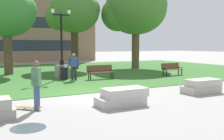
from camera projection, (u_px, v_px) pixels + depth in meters
ground_plane at (85, 94)px, 12.01m from camera, size 140.00×140.00×0.00m
grass_lawn at (38, 73)px, 20.82m from camera, size 40.00×20.00×0.02m
concrete_block_left at (122, 97)px, 9.78m from camera, size 1.91×0.90×0.64m
concrete_block_right at (202, 86)px, 12.32m from camera, size 1.85×0.90×0.64m
person_skateboarder at (36, 82)px, 9.03m from camera, size 0.48×0.56×1.71m
skateboard at (29, 107)px, 9.11m from camera, size 0.86×0.86×0.14m
puddle at (28, 128)px, 7.10m from camera, size 0.96×0.96×0.01m
park_bench_near_left at (172, 68)px, 19.26m from camera, size 1.85×0.72×0.90m
park_bench_near_right at (100, 71)px, 17.24m from camera, size 1.82×0.59×0.90m
lamp_post_right at (62, 64)px, 17.62m from camera, size 1.32×0.80×4.71m
tree_far_left at (6, 13)px, 19.49m from camera, size 4.49×4.27×6.47m
tree_near_left at (74, 13)px, 24.13m from camera, size 4.86×4.63×7.27m
tree_far_right at (135, 9)px, 25.55m from camera, size 6.31×6.01×8.35m
trash_bin at (64, 72)px, 16.94m from camera, size 0.49×0.49×0.96m
person_bystander_near_lawn at (74, 65)px, 16.49m from camera, size 0.72×0.36×1.71m
building_facade_distant at (3, 24)px, 32.62m from camera, size 24.75×1.03×9.72m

